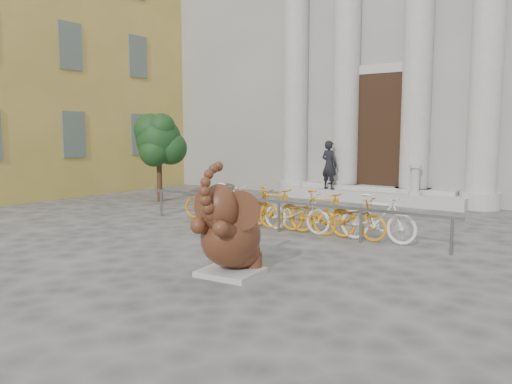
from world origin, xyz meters
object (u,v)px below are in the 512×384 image
Objects in this scene: bike_rack at (284,209)px; pedestrian at (329,165)px; elephant_statue at (229,235)px; tree at (159,141)px.

pedestrian is at bearing 106.37° from bike_rack.
elephant_statue is 3.89m from bike_rack.
tree reaches higher than elephant_statue.
pedestrian is (4.32, 3.65, -0.83)m from tree.
elephant_statue is at bearing -37.11° from tree.
elephant_statue is at bearing -70.90° from bike_rack.
elephant_statue is 0.63× the size of tree.
tree is at bearing 163.46° from bike_rack.
elephant_statue is at bearing 120.03° from pedestrian.
pedestrian is (-1.59, 5.40, 0.68)m from bike_rack.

